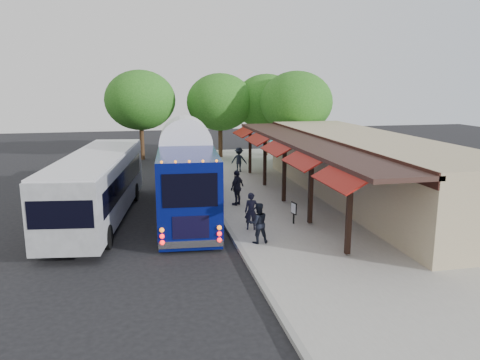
{
  "coord_description": "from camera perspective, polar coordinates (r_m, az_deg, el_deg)",
  "views": [
    {
      "loc": [
        -3.56,
        -19.34,
        6.55
      ],
      "look_at": [
        1.07,
        2.56,
        1.8
      ],
      "focal_mm": 35.0,
      "sensor_mm": 36.0,
      "label": 1
    }
  ],
  "objects": [
    {
      "name": "tree_far",
      "position": [
        40.22,
        -12.07,
        9.49
      ],
      "size": [
        5.84,
        5.84,
        7.48
      ],
      "color": "#382314",
      "rests_on": "ground"
    },
    {
      "name": "curb",
      "position": [
        24.49,
        -3.04,
        -3.37
      ],
      "size": [
        0.2,
        40.0,
        0.16
      ],
      "primitive_type": "cube",
      "color": "gray",
      "rests_on": "ground"
    },
    {
      "name": "ped_a",
      "position": [
        20.47,
        1.4,
        -3.84
      ],
      "size": [
        0.67,
        0.52,
        1.64
      ],
      "primitive_type": "imported",
      "rotation": [
        0.0,
        0.0,
        -0.24
      ],
      "color": "black",
      "rests_on": "sidewalk"
    },
    {
      "name": "sign_board",
      "position": [
        21.44,
        6.58,
        -3.57
      ],
      "size": [
        0.13,
        0.46,
        1.01
      ],
      "rotation": [
        0.0,
        0.0,
        0.19
      ],
      "color": "black",
      "rests_on": "sidewalk"
    },
    {
      "name": "sidewalk",
      "position": [
        25.69,
        7.95,
        -2.74
      ],
      "size": [
        10.0,
        40.0,
        0.15
      ],
      "primitive_type": "cube",
      "color": "#9E9B93",
      "rests_on": "ground"
    },
    {
      "name": "ped_b",
      "position": [
        18.81,
        2.23,
        -5.26
      ],
      "size": [
        0.82,
        0.65,
        1.65
      ],
      "primitive_type": "imported",
      "rotation": [
        0.0,
        0.0,
        3.17
      ],
      "color": "black",
      "rests_on": "sidewalk"
    },
    {
      "name": "city_bus",
      "position": [
        23.2,
        -16.95,
        -0.48
      ],
      "size": [
        4.1,
        12.05,
        3.17
      ],
      "rotation": [
        0.0,
        0.0,
        -0.13
      ],
      "color": "gray",
      "rests_on": "ground"
    },
    {
      "name": "station_shelter",
      "position": [
        26.64,
        14.92,
        1.4
      ],
      "size": [
        8.15,
        20.0,
        3.6
      ],
      "color": "tan",
      "rests_on": "ground"
    },
    {
      "name": "tree_left",
      "position": [
        39.86,
        -2.44,
        9.46
      ],
      "size": [
        5.63,
        5.63,
        7.21
      ],
      "color": "#382314",
      "rests_on": "ground"
    },
    {
      "name": "ground",
      "position": [
        20.73,
        -1.44,
        -6.45
      ],
      "size": [
        90.0,
        90.0,
        0.0
      ],
      "primitive_type": "plane",
      "color": "black",
      "rests_on": "ground"
    },
    {
      "name": "tree_right",
      "position": [
        37.8,
        6.88,
        9.4
      ],
      "size": [
        5.74,
        5.74,
        7.35
      ],
      "color": "#382314",
      "rests_on": "ground"
    },
    {
      "name": "ped_c",
      "position": [
        24.47,
        -0.35,
        -0.93
      ],
      "size": [
        1.1,
        1.09,
        1.86
      ],
      "primitive_type": "imported",
      "rotation": [
        0.0,
        0.0,
        3.92
      ],
      "color": "black",
      "rests_on": "sidewalk"
    },
    {
      "name": "tree_mid",
      "position": [
        40.93,
        3.23,
        9.48
      ],
      "size": [
        5.6,
        5.6,
        7.17
      ],
      "color": "#382314",
      "rests_on": "ground"
    },
    {
      "name": "coach_bus",
      "position": [
        23.51,
        -6.57,
        0.9
      ],
      "size": [
        3.38,
        12.14,
        3.84
      ],
      "rotation": [
        0.0,
        0.0,
        -0.07
      ],
      "color": "#08105F",
      "rests_on": "ground"
    },
    {
      "name": "ped_d",
      "position": [
        33.5,
        -0.12,
        2.49
      ],
      "size": [
        1.3,
        1.07,
        1.75
      ],
      "primitive_type": "imported",
      "rotation": [
        0.0,
        0.0,
        2.71
      ],
      "color": "black",
      "rests_on": "sidewalk"
    }
  ]
}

